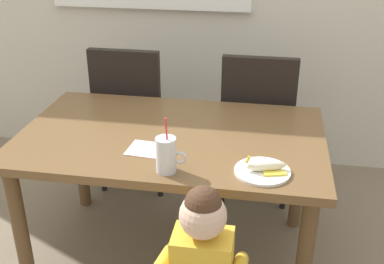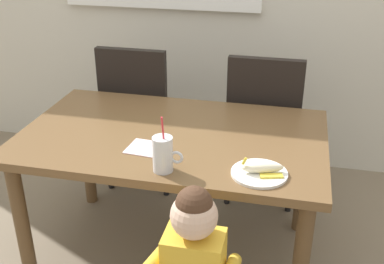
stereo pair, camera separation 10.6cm
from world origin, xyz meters
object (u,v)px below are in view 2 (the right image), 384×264
(dining_chair_right, at_px, (264,121))
(milk_cup, at_px, (163,156))
(peeled_banana, at_px, (263,168))
(dining_chair_left, at_px, (140,109))
(dining_table, at_px, (173,150))
(toddler_standing, at_px, (194,261))
(paper_napkin, at_px, (145,148))
(snack_plate, at_px, (259,173))

(dining_chair_right, distance_m, milk_cup, 1.07)
(peeled_banana, bearing_deg, dining_chair_left, 132.11)
(dining_chair_left, bearing_deg, peeled_banana, 132.11)
(dining_table, relative_size, peeled_banana, 8.25)
(dining_chair_left, relative_size, toddler_standing, 1.15)
(toddler_standing, bearing_deg, paper_napkin, 125.69)
(snack_plate, height_order, paper_napkin, snack_plate)
(dining_chair_left, distance_m, paper_napkin, 0.90)
(toddler_standing, xyz_separation_m, snack_plate, (0.19, 0.34, 0.20))
(snack_plate, distance_m, paper_napkin, 0.54)
(toddler_standing, bearing_deg, dining_table, 111.33)
(dining_table, relative_size, toddler_standing, 1.73)
(dining_chair_right, bearing_deg, milk_cup, 71.30)
(peeled_banana, bearing_deg, paper_napkin, 167.95)
(dining_table, height_order, dining_chair_right, dining_chair_right)
(dining_table, distance_m, peeled_banana, 0.56)
(milk_cup, xyz_separation_m, paper_napkin, (-0.14, 0.17, -0.06))
(milk_cup, bearing_deg, dining_table, 99.09)
(dining_chair_left, height_order, snack_plate, dining_chair_left)
(dining_table, bearing_deg, peeled_banana, -32.77)
(dining_chair_left, bearing_deg, snack_plate, 131.60)
(dining_table, relative_size, milk_cup, 5.76)
(dining_chair_left, height_order, toddler_standing, dining_chair_left)
(dining_table, xyz_separation_m, peeled_banana, (0.46, -0.29, 0.12))
(dining_chair_right, xyz_separation_m, peeled_banana, (0.07, -0.93, 0.21))
(snack_plate, bearing_deg, toddler_standing, -119.21)
(dining_chair_left, height_order, paper_napkin, dining_chair_left)
(paper_napkin, bearing_deg, snack_plate, -12.46)
(dining_chair_right, height_order, milk_cup, milk_cup)
(paper_napkin, bearing_deg, peeled_banana, -12.05)
(dining_chair_right, bearing_deg, snack_plate, 93.27)
(dining_chair_left, bearing_deg, toddler_standing, 116.51)
(dining_chair_left, distance_m, dining_chair_right, 0.78)
(snack_plate, xyz_separation_m, paper_napkin, (-0.52, 0.12, -0.00))
(dining_table, height_order, toddler_standing, toddler_standing)
(dining_chair_left, height_order, milk_cup, milk_cup)
(dining_table, relative_size, paper_napkin, 9.65)
(dining_chair_left, xyz_separation_m, dining_chair_right, (0.78, -0.01, 0.00))
(dining_chair_right, xyz_separation_m, milk_cup, (-0.33, -0.99, 0.24))
(dining_chair_right, height_order, snack_plate, dining_chair_right)
(toddler_standing, height_order, paper_napkin, toddler_standing)
(milk_cup, xyz_separation_m, snack_plate, (0.39, 0.05, -0.06))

